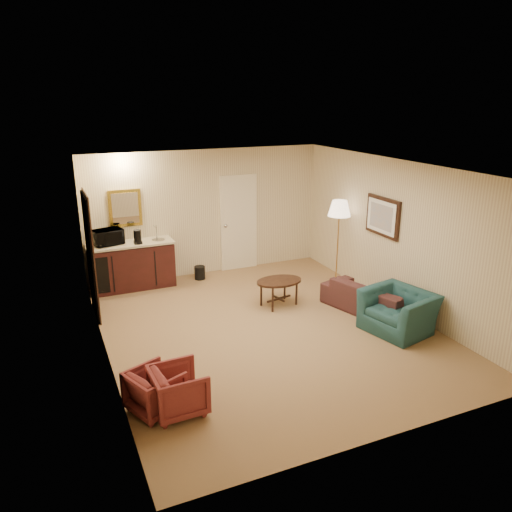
{
  "coord_description": "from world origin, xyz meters",
  "views": [
    {
      "loc": [
        -3.12,
        -6.68,
        3.63
      ],
      "look_at": [
        0.03,
        0.5,
        1.09
      ],
      "focal_mm": 35.0,
      "sensor_mm": 36.0,
      "label": 1
    }
  ],
  "objects_px": {
    "rose_chair_near": "(155,389)",
    "floor_lamp": "(338,242)",
    "waste_bin": "(200,273)",
    "coffee_maker": "(138,237)",
    "sofa": "(373,294)",
    "microwave": "(107,235)",
    "rose_chair_far": "(178,388)",
    "wetbar_cabinet": "(132,265)",
    "coffee_table": "(279,293)",
    "teal_armchair": "(399,305)"
  },
  "relations": [
    {
      "from": "rose_chair_near",
      "to": "waste_bin",
      "type": "distance_m",
      "value": 4.51
    },
    {
      "from": "teal_armchair",
      "to": "coffee_table",
      "type": "xyz_separation_m",
      "value": [
        -1.3,
        1.68,
        -0.21
      ]
    },
    {
      "from": "sofa",
      "to": "teal_armchair",
      "type": "xyz_separation_m",
      "value": [
        -0.05,
        -0.73,
        0.09
      ]
    },
    {
      "from": "floor_lamp",
      "to": "waste_bin",
      "type": "xyz_separation_m",
      "value": [
        -2.5,
        1.25,
        -0.71
      ]
    },
    {
      "from": "rose_chair_near",
      "to": "floor_lamp",
      "type": "height_order",
      "value": "floor_lamp"
    },
    {
      "from": "teal_armchair",
      "to": "rose_chair_near",
      "type": "bearing_deg",
      "value": -95.14
    },
    {
      "from": "teal_armchair",
      "to": "coffee_maker",
      "type": "relative_size",
      "value": 3.79
    },
    {
      "from": "coffee_table",
      "to": "floor_lamp",
      "type": "distance_m",
      "value": 1.82
    },
    {
      "from": "coffee_table",
      "to": "waste_bin",
      "type": "xyz_separation_m",
      "value": [
        -0.9,
        1.87,
        -0.1
      ]
    },
    {
      "from": "teal_armchair",
      "to": "coffee_table",
      "type": "height_order",
      "value": "teal_armchair"
    },
    {
      "from": "floor_lamp",
      "to": "coffee_table",
      "type": "bearing_deg",
      "value": -158.89
    },
    {
      "from": "wetbar_cabinet",
      "to": "rose_chair_far",
      "type": "relative_size",
      "value": 2.6
    },
    {
      "from": "sofa",
      "to": "rose_chair_far",
      "type": "xyz_separation_m",
      "value": [
        -3.85,
        -1.43,
        -0.04
      ]
    },
    {
      "from": "rose_chair_far",
      "to": "coffee_table",
      "type": "distance_m",
      "value": 3.45
    },
    {
      "from": "sofa",
      "to": "microwave",
      "type": "xyz_separation_m",
      "value": [
        -4.0,
        2.94,
        0.74
      ]
    },
    {
      "from": "rose_chair_far",
      "to": "coffee_table",
      "type": "xyz_separation_m",
      "value": [
        2.5,
        2.38,
        -0.07
      ]
    },
    {
      "from": "wetbar_cabinet",
      "to": "coffee_table",
      "type": "relative_size",
      "value": 1.95
    },
    {
      "from": "sofa",
      "to": "microwave",
      "type": "distance_m",
      "value": 5.02
    },
    {
      "from": "wetbar_cabinet",
      "to": "coffee_maker",
      "type": "height_order",
      "value": "coffee_maker"
    },
    {
      "from": "wetbar_cabinet",
      "to": "rose_chair_far",
      "type": "height_order",
      "value": "wetbar_cabinet"
    },
    {
      "from": "wetbar_cabinet",
      "to": "sofa",
      "type": "distance_m",
      "value": 4.62
    },
    {
      "from": "wetbar_cabinet",
      "to": "floor_lamp",
      "type": "height_order",
      "value": "floor_lamp"
    },
    {
      "from": "rose_chair_near",
      "to": "wetbar_cabinet",
      "type": "bearing_deg",
      "value": -29.64
    },
    {
      "from": "sofa",
      "to": "microwave",
      "type": "relative_size",
      "value": 3.45
    },
    {
      "from": "sofa",
      "to": "coffee_maker",
      "type": "relative_size",
      "value": 6.81
    },
    {
      "from": "coffee_table",
      "to": "microwave",
      "type": "bearing_deg",
      "value": 143.17
    },
    {
      "from": "waste_bin",
      "to": "microwave",
      "type": "distance_m",
      "value": 2.0
    },
    {
      "from": "coffee_table",
      "to": "microwave",
      "type": "relative_size",
      "value": 1.58
    },
    {
      "from": "coffee_table",
      "to": "coffee_maker",
      "type": "bearing_deg",
      "value": 139.38
    },
    {
      "from": "microwave",
      "to": "waste_bin",
      "type": "bearing_deg",
      "value": -18.85
    },
    {
      "from": "floor_lamp",
      "to": "microwave",
      "type": "height_order",
      "value": "floor_lamp"
    },
    {
      "from": "rose_chair_far",
      "to": "coffee_maker",
      "type": "height_order",
      "value": "coffee_maker"
    },
    {
      "from": "rose_chair_far",
      "to": "coffee_maker",
      "type": "distance_m",
      "value": 4.28
    },
    {
      "from": "coffee_table",
      "to": "waste_bin",
      "type": "height_order",
      "value": "coffee_table"
    },
    {
      "from": "microwave",
      "to": "coffee_table",
      "type": "bearing_deg",
      "value": -51.89
    },
    {
      "from": "sofa",
      "to": "wetbar_cabinet",
      "type": "bearing_deg",
      "value": 34.8
    },
    {
      "from": "rose_chair_near",
      "to": "floor_lamp",
      "type": "relative_size",
      "value": 0.35
    },
    {
      "from": "waste_bin",
      "to": "coffee_maker",
      "type": "xyz_separation_m",
      "value": [
        -1.22,
        -0.05,
        0.92
      ]
    },
    {
      "from": "wetbar_cabinet",
      "to": "teal_armchair",
      "type": "distance_m",
      "value": 5.07
    },
    {
      "from": "waste_bin",
      "to": "coffee_maker",
      "type": "distance_m",
      "value": 1.53
    },
    {
      "from": "rose_chair_far",
      "to": "waste_bin",
      "type": "bearing_deg",
      "value": -22.99
    },
    {
      "from": "rose_chair_near",
      "to": "microwave",
      "type": "relative_size",
      "value": 1.11
    },
    {
      "from": "rose_chair_near",
      "to": "rose_chair_far",
      "type": "relative_size",
      "value": 0.93
    },
    {
      "from": "wetbar_cabinet",
      "to": "microwave",
      "type": "distance_m",
      "value": 0.76
    },
    {
      "from": "teal_armchair",
      "to": "coffee_table",
      "type": "distance_m",
      "value": 2.14
    },
    {
      "from": "coffee_table",
      "to": "microwave",
      "type": "xyz_separation_m",
      "value": [
        -2.65,
        1.98,
        0.86
      ]
    },
    {
      "from": "coffee_maker",
      "to": "microwave",
      "type": "bearing_deg",
      "value": 149.39
    },
    {
      "from": "rose_chair_near",
      "to": "waste_bin",
      "type": "relative_size",
      "value": 2.15
    },
    {
      "from": "wetbar_cabinet",
      "to": "sofa",
      "type": "xyz_separation_m",
      "value": [
        3.6,
        -2.89,
        -0.1
      ]
    },
    {
      "from": "teal_armchair",
      "to": "microwave",
      "type": "distance_m",
      "value": 5.43
    }
  ]
}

